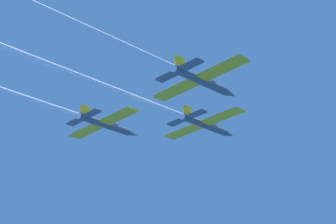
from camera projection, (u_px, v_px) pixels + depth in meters
jet_lead at (151, 104)px, 94.56m from camera, size 18.02×50.20×2.98m
jet_left_wing at (55, 108)px, 96.63m from camera, size 18.02×44.09×2.98m
jet_right_wing at (138, 52)px, 77.13m from camera, size 18.02×48.55×2.98m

